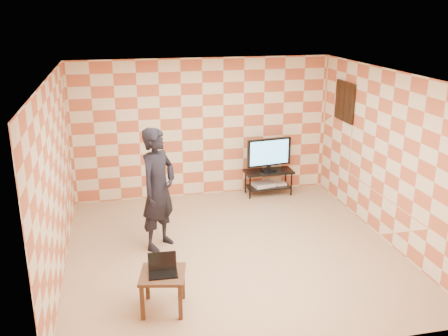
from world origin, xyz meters
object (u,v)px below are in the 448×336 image
(tv_stand, at_px, (268,177))
(person, at_px, (158,189))
(tv, at_px, (269,153))
(side_table, at_px, (163,280))

(tv_stand, distance_m, person, 3.01)
(tv, bearing_deg, side_table, -124.84)
(person, bearing_deg, tv_stand, -9.51)
(tv, bearing_deg, person, -142.18)
(tv_stand, height_order, tv, tv)
(person, bearing_deg, tv, -9.55)
(tv_stand, distance_m, tv, 0.50)
(tv_stand, relative_size, person, 0.50)
(tv_stand, height_order, side_table, same)
(side_table, xyz_separation_m, person, (0.13, 1.72, 0.55))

